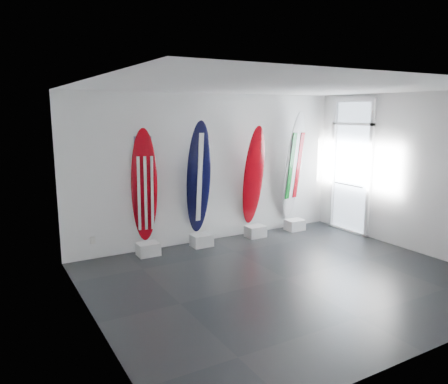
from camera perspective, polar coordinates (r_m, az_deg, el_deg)
floor at (r=7.14m, az=8.12°, el=-11.25°), size 6.00×6.00×0.00m
ceiling at (r=6.64m, az=8.81°, el=13.56°), size 6.00×6.00×0.00m
wall_back at (r=8.80m, az=-1.69°, el=3.14°), size 6.00×0.00×6.00m
wall_front at (r=5.06m, az=26.30°, el=-3.62°), size 6.00×0.00×6.00m
wall_left at (r=5.43m, az=-17.27°, el=-2.06°), size 0.00×5.00×5.00m
wall_right at (r=8.89m, az=23.83°, el=2.31°), size 0.00×5.00×5.00m
display_block_usa at (r=8.22m, az=-9.98°, el=-7.45°), size 0.40×0.30×0.24m
surfboard_usa at (r=8.02m, az=-10.50°, el=0.79°), size 0.52×0.35×2.13m
display_block_navy at (r=8.63m, az=-2.97°, el=-6.39°), size 0.40×0.30×0.24m
surfboard_navy at (r=8.44m, az=-3.36°, el=1.86°), size 0.52×0.37×2.25m
display_block_swiss at (r=9.27m, az=4.19°, el=-5.22°), size 0.40×0.30×0.24m
surfboard_swiss at (r=9.10m, az=3.94°, el=2.10°), size 0.49×0.45×2.13m
display_block_italy at (r=9.88m, az=9.34°, el=-4.32°), size 0.40×0.30×0.24m
surfboard_italy at (r=9.71m, az=9.20°, el=3.41°), size 0.62×0.51×2.43m
wall_outlet at (r=8.18m, az=-16.96°, el=-6.16°), size 0.09×0.02×0.13m
glass_door at (r=9.86m, az=16.45°, el=3.09°), size 0.12×1.16×2.85m
balcony at (r=11.00m, az=21.00°, el=-1.33°), size 2.80×2.20×1.20m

